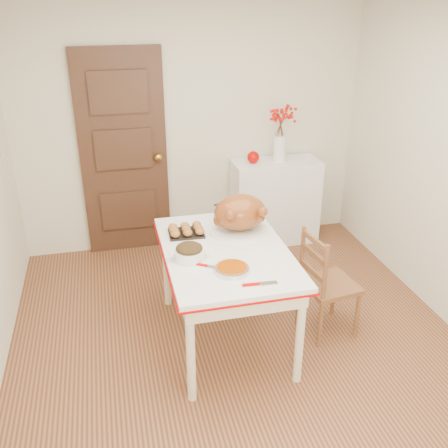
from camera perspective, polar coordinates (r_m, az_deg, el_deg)
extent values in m
cube|color=#562918|center=(3.98, 2.20, -14.40)|extent=(3.50, 4.00, 0.00)
cube|color=beige|center=(5.18, -3.64, 10.79)|extent=(3.50, 0.00, 2.50)
cube|color=beige|center=(1.81, 21.65, -22.21)|extent=(3.50, 0.00, 2.50)
cube|color=#392417|center=(5.14, -11.28, 7.69)|extent=(0.85, 0.06, 2.06)
cube|color=white|center=(5.43, 5.77, 2.54)|extent=(0.91, 0.40, 0.91)
sphere|color=#B90300|center=(5.18, 3.33, 7.56)|extent=(0.12, 0.12, 0.12)
cylinder|color=#993800|center=(3.40, 0.91, -5.01)|extent=(0.25, 0.25, 0.05)
cylinder|color=white|center=(4.17, -0.71, 1.46)|extent=(0.07, 0.07, 0.11)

